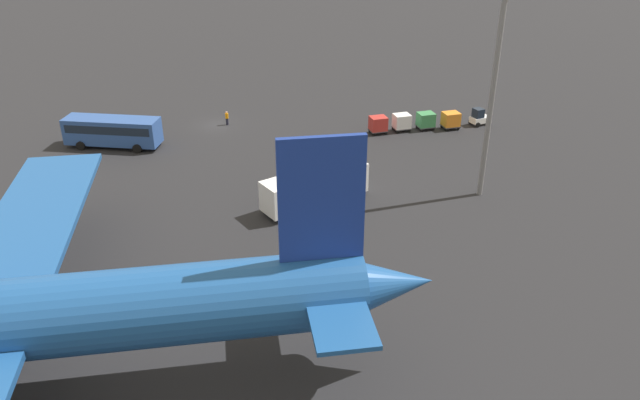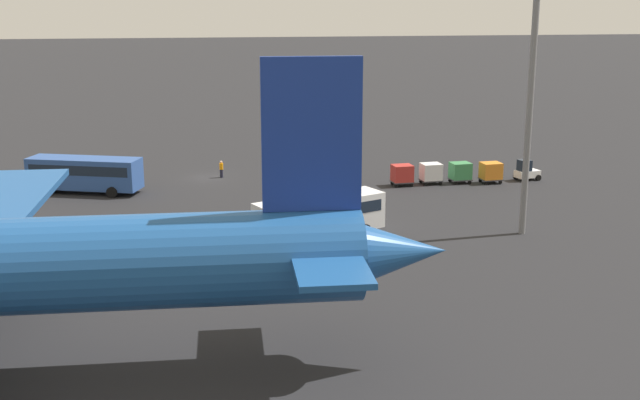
{
  "view_description": "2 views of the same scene",
  "coord_description": "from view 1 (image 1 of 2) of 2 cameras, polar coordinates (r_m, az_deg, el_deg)",
  "views": [
    {
      "loc": [
        2.47,
        73.08,
        26.7
      ],
      "look_at": [
        -7.34,
        26.51,
        2.23
      ],
      "focal_mm": 35.0,
      "sensor_mm": 36.0,
      "label": 1
    },
    {
      "loc": [
        2.06,
        80.61,
        17.82
      ],
      "look_at": [
        -7.11,
        26.09,
        3.85
      ],
      "focal_mm": 45.0,
      "sensor_mm": 36.0,
      "label": 2
    }
  ],
  "objects": [
    {
      "name": "light_pole",
      "position": [
        57.18,
        15.77,
        11.48
      ],
      "size": [
        2.8,
        0.7,
        20.2
      ],
      "color": "slate",
      "rests_on": "ground"
    },
    {
      "name": "cargo_cart_red",
      "position": [
        74.04,
        5.34,
        6.94
      ],
      "size": [
        2.13,
        1.84,
        2.06
      ],
      "rotation": [
        0.0,
        0.0,
        0.08
      ],
      "color": "#38383D",
      "rests_on": "ground"
    },
    {
      "name": "cargo_cart_white",
      "position": [
        75.15,
        7.48,
        7.13
      ],
      "size": [
        2.13,
        1.84,
        2.06
      ],
      "rotation": [
        0.0,
        0.0,
        0.08
      ],
      "color": "#38383D",
      "rests_on": "ground"
    },
    {
      "name": "ground_plane",
      "position": [
        77.84,
        -9.41,
        6.78
      ],
      "size": [
        600.0,
        600.0,
        0.0
      ],
      "primitive_type": "plane",
      "color": "#232326"
    },
    {
      "name": "shuttle_bus_far",
      "position": [
        56.76,
        -0.43,
        1.34
      ],
      "size": [
        10.57,
        6.59,
        3.23
      ],
      "rotation": [
        0.0,
        0.0,
        0.41
      ],
      "color": "white",
      "rests_on": "ground"
    },
    {
      "name": "baggage_tug",
      "position": [
        79.04,
        14.37,
        7.33
      ],
      "size": [
        2.64,
        2.12,
        2.1
      ],
      "rotation": [
        0.0,
        0.0,
        0.24
      ],
      "color": "white",
      "rests_on": "ground"
    },
    {
      "name": "cargo_cart_orange",
      "position": [
        76.77,
        11.87,
        7.22
      ],
      "size": [
        2.13,
        1.84,
        2.06
      ],
      "rotation": [
        0.0,
        0.0,
        0.08
      ],
      "color": "#38383D",
      "rests_on": "ground"
    },
    {
      "name": "shuttle_bus_near",
      "position": [
        73.42,
        -18.45,
        6.1
      ],
      "size": [
        10.89,
        6.18,
        3.31
      ],
      "rotation": [
        0.0,
        0.0,
        -0.34
      ],
      "color": "#2D5199",
      "rests_on": "ground"
    },
    {
      "name": "worker_person",
      "position": [
        77.43,
        -8.51,
        7.42
      ],
      "size": [
        0.38,
        0.38,
        1.74
      ],
      "color": "#1E1E2D",
      "rests_on": "ground"
    },
    {
      "name": "cargo_cart_green",
      "position": [
        76.08,
        9.65,
        7.23
      ],
      "size": [
        2.13,
        1.84,
        2.06
      ],
      "rotation": [
        0.0,
        0.0,
        0.08
      ],
      "color": "#38383D",
      "rests_on": "ground"
    }
  ]
}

